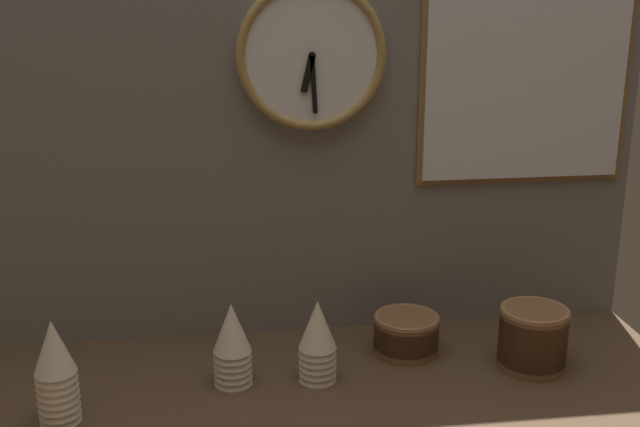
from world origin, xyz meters
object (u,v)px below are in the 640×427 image
(cup_stack_center, at_px, (232,344))
(bowl_stack_right, at_px, (406,333))
(cup_stack_left, at_px, (56,371))
(cup_stack_center_right, at_px, (317,341))
(wall_clock, at_px, (312,55))
(menu_board, at_px, (529,38))
(bowl_stack_far_right, at_px, (533,337))

(cup_stack_center, distance_m, bowl_stack_right, 0.37)
(cup_stack_left, bearing_deg, cup_stack_center_right, 10.55)
(cup_stack_center, height_order, wall_clock, wall_clock)
(cup_stack_center, bearing_deg, cup_stack_left, -162.91)
(wall_clock, bearing_deg, bowl_stack_right, -34.55)
(bowl_stack_right, relative_size, wall_clock, 0.45)
(wall_clock, relative_size, menu_board, 0.49)
(cup_stack_center, distance_m, bowl_stack_far_right, 0.60)
(cup_stack_center_right, bearing_deg, bowl_stack_far_right, -0.60)
(cup_stack_center, relative_size, cup_stack_center_right, 1.00)
(cup_stack_left, height_order, bowl_stack_far_right, cup_stack_left)
(bowl_stack_far_right, bearing_deg, cup_stack_center_right, 179.40)
(bowl_stack_right, xyz_separation_m, wall_clock, (-0.18, 0.13, 0.56))
(wall_clock, distance_m, menu_board, 0.46)
(cup_stack_center_right, height_order, bowl_stack_far_right, cup_stack_center_right)
(bowl_stack_right, bearing_deg, menu_board, 26.09)
(cup_stack_center, height_order, bowl_stack_far_right, cup_stack_center)
(cup_stack_center_right, height_order, menu_board, menu_board)
(cup_stack_center_right, distance_m, bowl_stack_right, 0.22)
(menu_board, bearing_deg, cup_stack_left, -161.61)
(cup_stack_center, relative_size, bowl_stack_right, 1.21)
(cup_stack_center_right, xyz_separation_m, menu_board, (0.47, 0.23, 0.55))
(cup_stack_left, distance_m, bowl_stack_far_right, 0.91)
(cup_stack_left, distance_m, wall_clock, 0.77)
(cup_stack_left, relative_size, bowl_stack_far_right, 1.40)
(wall_clock, bearing_deg, menu_board, 1.11)
(cup_stack_left, relative_size, wall_clock, 0.64)
(menu_board, bearing_deg, bowl_stack_right, -153.91)
(bowl_stack_right, bearing_deg, cup_stack_left, -164.99)
(cup_stack_center_right, relative_size, bowl_stack_far_right, 1.21)
(cup_stack_center_right, bearing_deg, bowl_stack_right, 24.83)
(cup_stack_left, distance_m, menu_board, 1.13)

